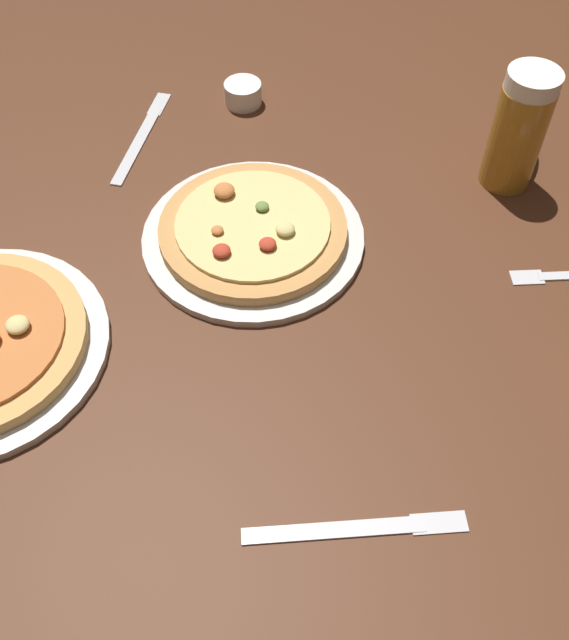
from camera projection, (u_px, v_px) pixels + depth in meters
ground_plane at (284, 336)px, 0.94m from camera, size 2.40×2.40×0.03m
pizza_plate_far at (253, 232)px, 1.02m from camera, size 0.31×0.31×0.05m
beer_mug_dark at (519, 129)px, 1.04m from camera, size 0.08×0.14×0.18m
ramekin_butter at (243, 93)px, 1.21m from camera, size 0.06×0.06×0.04m
knife_right at (142, 135)px, 1.17m from camera, size 0.05×0.24×0.01m
knife_spare at (357, 528)px, 0.77m from camera, size 0.23×0.11×0.01m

